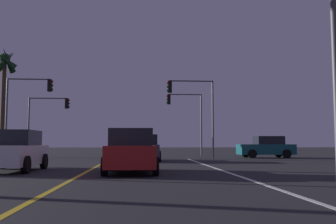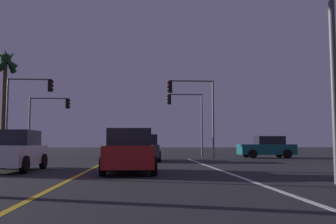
{
  "view_description": "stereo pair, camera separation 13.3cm",
  "coord_description": "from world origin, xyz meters",
  "px_view_note": "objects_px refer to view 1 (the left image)",
  "views": [
    {
      "loc": [
        2.17,
        -1.13,
        1.16
      ],
      "look_at": [
        3.91,
        22.97,
        3.15
      ],
      "focal_mm": 40.33,
      "sensor_mm": 36.0,
      "label": 1
    },
    {
      "loc": [
        2.3,
        -1.13,
        1.16
      ],
      "look_at": [
        3.91,
        22.97,
        3.15
      ],
      "focal_mm": 40.33,
      "sensor_mm": 36.0,
      "label": 2
    }
  ],
  "objects_px": {
    "car_ahead_far": "(144,148)",
    "street_lamp_right_near": "(313,10)",
    "car_lead_same_lane": "(131,152)",
    "palm_tree_left_far": "(4,70)",
    "car_oncoming": "(14,151)",
    "traffic_light_near_right": "(191,100)",
    "car_crossing_side": "(266,147)",
    "traffic_light_near_left": "(28,99)",
    "traffic_light_far_right": "(185,110)",
    "traffic_light_far_left": "(49,112)"
  },
  "relations": [
    {
      "from": "traffic_light_far_left",
      "to": "palm_tree_left_far",
      "type": "relative_size",
      "value": 0.56
    },
    {
      "from": "car_oncoming",
      "to": "traffic_light_far_right",
      "type": "relative_size",
      "value": 0.77
    },
    {
      "from": "car_lead_same_lane",
      "to": "street_lamp_right_near",
      "type": "relative_size",
      "value": 0.54
    },
    {
      "from": "traffic_light_near_right",
      "to": "palm_tree_left_far",
      "type": "height_order",
      "value": "palm_tree_left_far"
    },
    {
      "from": "car_oncoming",
      "to": "traffic_light_near_left",
      "type": "relative_size",
      "value": 0.73
    },
    {
      "from": "car_oncoming",
      "to": "traffic_light_far_right",
      "type": "xyz_separation_m",
      "value": [
        9.17,
        17.43,
        3.32
      ]
    },
    {
      "from": "car_oncoming",
      "to": "traffic_light_near_left",
      "type": "distance_m",
      "value": 12.8
    },
    {
      "from": "car_crossing_side",
      "to": "car_oncoming",
      "type": "distance_m",
      "value": 19.95
    },
    {
      "from": "car_lead_same_lane",
      "to": "car_crossing_side",
      "type": "bearing_deg",
      "value": -35.45
    },
    {
      "from": "street_lamp_right_near",
      "to": "palm_tree_left_far",
      "type": "bearing_deg",
      "value": -52.92
    },
    {
      "from": "car_ahead_far",
      "to": "traffic_light_near_right",
      "type": "height_order",
      "value": "traffic_light_near_right"
    },
    {
      "from": "traffic_light_near_left",
      "to": "traffic_light_far_left",
      "type": "relative_size",
      "value": 1.15
    },
    {
      "from": "street_lamp_right_near",
      "to": "traffic_light_near_right",
      "type": "bearing_deg",
      "value": -86.05
    },
    {
      "from": "car_crossing_side",
      "to": "palm_tree_left_far",
      "type": "distance_m",
      "value": 22.62
    },
    {
      "from": "car_oncoming",
      "to": "street_lamp_right_near",
      "type": "bearing_deg",
      "value": 60.68
    },
    {
      "from": "traffic_light_near_right",
      "to": "car_lead_same_lane",
      "type": "bearing_deg",
      "value": 72.66
    },
    {
      "from": "car_oncoming",
      "to": "palm_tree_left_far",
      "type": "height_order",
      "value": "palm_tree_left_far"
    },
    {
      "from": "car_ahead_far",
      "to": "street_lamp_right_near",
      "type": "distance_m",
      "value": 15.55
    },
    {
      "from": "car_lead_same_lane",
      "to": "traffic_light_near_right",
      "type": "bearing_deg",
      "value": -17.34
    },
    {
      "from": "traffic_light_far_right",
      "to": "car_oncoming",
      "type": "bearing_deg",
      "value": 62.24
    },
    {
      "from": "car_lead_same_lane",
      "to": "traffic_light_near_left",
      "type": "bearing_deg",
      "value": 30.56
    },
    {
      "from": "car_lead_same_lane",
      "to": "traffic_light_far_right",
      "type": "height_order",
      "value": "traffic_light_far_right"
    },
    {
      "from": "car_ahead_far",
      "to": "traffic_light_near_left",
      "type": "distance_m",
      "value": 9.83
    },
    {
      "from": "traffic_light_near_right",
      "to": "palm_tree_left_far",
      "type": "distance_m",
      "value": 16.18
    },
    {
      "from": "car_ahead_far",
      "to": "traffic_light_near_left",
      "type": "height_order",
      "value": "traffic_light_near_left"
    },
    {
      "from": "traffic_light_near_left",
      "to": "traffic_light_far_right",
      "type": "relative_size",
      "value": 1.06
    },
    {
      "from": "car_ahead_far",
      "to": "traffic_light_near_left",
      "type": "relative_size",
      "value": 0.73
    },
    {
      "from": "traffic_light_near_left",
      "to": "traffic_light_far_right",
      "type": "bearing_deg",
      "value": 24.34
    },
    {
      "from": "car_lead_same_lane",
      "to": "palm_tree_left_far",
      "type": "bearing_deg",
      "value": 32.5
    },
    {
      "from": "car_ahead_far",
      "to": "car_crossing_side",
      "type": "distance_m",
      "value": 10.69
    },
    {
      "from": "car_crossing_side",
      "to": "traffic_light_near_left",
      "type": "relative_size",
      "value": 0.73
    },
    {
      "from": "car_lead_same_lane",
      "to": "traffic_light_far_right",
      "type": "bearing_deg",
      "value": -12.84
    },
    {
      "from": "traffic_light_near_right",
      "to": "traffic_light_far_right",
      "type": "height_order",
      "value": "traffic_light_near_right"
    },
    {
      "from": "car_crossing_side",
      "to": "car_lead_same_lane",
      "type": "relative_size",
      "value": 1.0
    },
    {
      "from": "car_crossing_side",
      "to": "car_lead_same_lane",
      "type": "bearing_deg",
      "value": 54.55
    },
    {
      "from": "car_oncoming",
      "to": "traffic_light_near_right",
      "type": "xyz_separation_m",
      "value": [
        9.04,
        11.93,
        3.56
      ]
    },
    {
      "from": "car_ahead_far",
      "to": "traffic_light_far_left",
      "type": "bearing_deg",
      "value": 42.53
    },
    {
      "from": "car_lead_same_lane",
      "to": "street_lamp_right_near",
      "type": "xyz_separation_m",
      "value": [
        5.38,
        -4.36,
        4.23
      ]
    },
    {
      "from": "car_oncoming",
      "to": "palm_tree_left_far",
      "type": "xyz_separation_m",
      "value": [
        -6.3,
        16.15,
        6.51
      ]
    },
    {
      "from": "traffic_light_near_right",
      "to": "traffic_light_far_left",
      "type": "distance_m",
      "value": 13.06
    },
    {
      "from": "car_ahead_far",
      "to": "palm_tree_left_far",
      "type": "bearing_deg",
      "value": 56.71
    },
    {
      "from": "traffic_light_near_right",
      "to": "traffic_light_far_right",
      "type": "xyz_separation_m",
      "value": [
        0.13,
        5.5,
        -0.23
      ]
    },
    {
      "from": "traffic_light_far_right",
      "to": "traffic_light_near_left",
      "type": "bearing_deg",
      "value": 24.34
    },
    {
      "from": "car_crossing_side",
      "to": "palm_tree_left_far",
      "type": "relative_size",
      "value": 0.47
    },
    {
      "from": "traffic_light_near_left",
      "to": "street_lamp_right_near",
      "type": "xyz_separation_m",
      "value": [
        13.25,
        -17.69,
        0.69
      ]
    },
    {
      "from": "car_lead_same_lane",
      "to": "car_oncoming",
      "type": "relative_size",
      "value": 1.0
    },
    {
      "from": "car_crossing_side",
      "to": "street_lamp_right_near",
      "type": "distance_m",
      "value": 19.84
    },
    {
      "from": "car_oncoming",
      "to": "traffic_light_far_right",
      "type": "height_order",
      "value": "traffic_light_far_right"
    },
    {
      "from": "car_crossing_side",
      "to": "street_lamp_right_near",
      "type": "xyz_separation_m",
      "value": [
        -4.87,
        -18.77,
        4.23
      ]
    },
    {
      "from": "traffic_light_near_right",
      "to": "palm_tree_left_far",
      "type": "relative_size",
      "value": 0.64
    }
  ]
}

